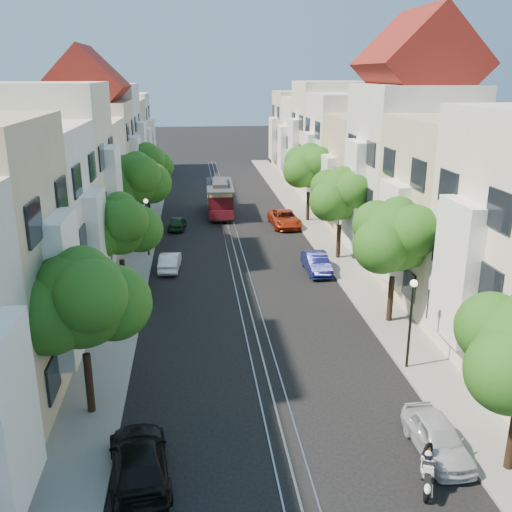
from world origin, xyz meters
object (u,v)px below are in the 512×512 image
object	(u,v)px
tree_w_a	(82,301)
tree_e_b	(397,237)
lamp_east	(411,311)
parked_car_w_mid	(170,261)
parked_car_w_near	(139,461)
parked_car_w_far	(177,223)
sportbike_rider	(427,469)
tree_w_b	(120,227)
parked_car_e_far	(285,219)
tree_e_d	(310,167)
parked_car_e_near	(437,437)
cable_car	(220,196)
parked_car_e_mid	(316,263)
tree_w_c	(136,180)
tree_w_d	(147,164)
tree_e_c	(342,196)
lamp_west	(147,219)

from	to	relation	value
tree_w_a	tree_e_b	bearing A→B (deg)	25.92
lamp_east	parked_car_w_mid	size ratio (longest dim) A/B	1.15
parked_car_w_near	parked_car_w_far	distance (m)	31.47
sportbike_rider	parked_car_w_mid	size ratio (longest dim) A/B	0.48
tree_w_b	parked_car_e_far	xyz separation A→B (m)	(11.97, 15.39, -3.71)
tree_e_d	parked_car_e_far	distance (m)	5.09
sportbike_rider	parked_car_e_near	bearing A→B (deg)	79.40
parked_car_w_far	lamp_east	bearing A→B (deg)	118.40
cable_car	parked_car_e_far	bearing A→B (deg)	-41.65
sportbike_rider	parked_car_e_far	world-z (taller)	parked_car_e_far
tree_e_d	parked_car_e_mid	distance (m)	14.45
tree_w_c	parked_car_w_near	xyz separation A→B (m)	(2.12, -27.01, -4.40)
tree_w_b	tree_w_d	size ratio (longest dim) A/B	0.96
sportbike_rider	parked_car_e_mid	xyz separation A→B (m)	(0.94, 20.88, -0.07)
tree_w_c	parked_car_e_far	bearing A→B (deg)	20.15
parked_car_e_far	tree_e_c	bearing A→B (deg)	-77.94
lamp_east	parked_car_e_far	size ratio (longest dim) A/B	0.84
tree_w_a	parked_car_e_mid	world-z (taller)	tree_w_a
lamp_west	parked_car_w_near	bearing A→B (deg)	-86.95
parked_car_w_mid	parked_car_w_far	distance (m)	10.51
cable_car	lamp_east	bearing A→B (deg)	-76.16
lamp_west	parked_car_e_far	size ratio (longest dim) A/B	0.84
tree_w_c	cable_car	bearing A→B (deg)	54.52
cable_car	parked_car_w_mid	bearing A→B (deg)	-104.04
tree_e_d	tree_w_c	distance (m)	15.60
tree_e_b	lamp_west	size ratio (longest dim) A/B	1.61
tree_e_c	tree_e_d	size ratio (longest dim) A/B	0.95
parked_car_e_far	tree_w_d	bearing A→B (deg)	148.68
parked_car_e_near	tree_w_b	bearing A→B (deg)	127.01
parked_car_e_mid	parked_car_w_mid	xyz separation A→B (m)	(-9.73, 1.60, -0.06)
lamp_west	cable_car	size ratio (longest dim) A/B	0.54
tree_w_a	tree_e_d	bearing A→B (deg)	63.59
tree_w_d	lamp_east	xyz separation A→B (m)	(13.44, -31.98, -1.75)
tree_w_b	parked_car_e_near	world-z (taller)	tree_w_b
cable_car	parked_car_w_near	xyz separation A→B (m)	(-4.53, -36.34, -1.07)
tree_w_b	parked_car_w_near	size ratio (longest dim) A/B	1.36
tree_w_c	parked_car_w_near	bearing A→B (deg)	-85.51
parked_car_e_near	parked_car_w_far	world-z (taller)	parked_car_e_near
tree_e_b	parked_car_e_near	distance (m)	11.76
parked_car_w_mid	tree_w_b	bearing A→B (deg)	67.36
tree_w_d	parked_car_w_near	world-z (taller)	tree_w_d
lamp_west	parked_car_e_near	xyz separation A→B (m)	(11.48, -23.85, -2.21)
tree_e_c	tree_w_d	xyz separation A→B (m)	(-14.40, 16.00, 0.00)
tree_e_d	parked_car_e_near	bearing A→B (deg)	-93.62
lamp_west	tree_w_a	bearing A→B (deg)	-92.40
tree_e_c	parked_car_w_mid	size ratio (longest dim) A/B	1.80
sportbike_rider	parked_car_e_far	xyz separation A→B (m)	(0.73, 32.92, -0.05)
lamp_east	tree_e_c	bearing A→B (deg)	86.56
tree_w_c	cable_car	world-z (taller)	tree_w_c
parked_car_w_mid	lamp_west	bearing A→B (deg)	-58.55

